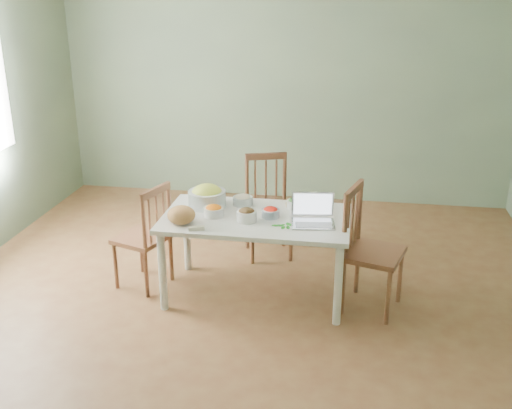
% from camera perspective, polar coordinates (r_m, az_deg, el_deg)
% --- Properties ---
extents(floor, '(5.00, 5.00, 0.00)m').
position_cam_1_polar(floor, '(4.90, -1.02, -9.05)').
color(floor, brown).
rests_on(floor, ground).
extents(wall_back, '(5.00, 0.00, 2.70)m').
position_cam_1_polar(wall_back, '(6.82, 2.77, 11.53)').
color(wall_back, gray).
rests_on(wall_back, ground).
extents(wall_front, '(5.00, 0.00, 2.70)m').
position_cam_1_polar(wall_front, '(2.15, -13.53, -10.12)').
color(wall_front, gray).
rests_on(wall_front, ground).
extents(dining_table, '(1.45, 0.82, 0.68)m').
position_cam_1_polar(dining_table, '(4.85, 0.00, -4.87)').
color(dining_table, white).
rests_on(dining_table, floor).
extents(chair_far, '(0.51, 0.50, 0.93)m').
position_cam_1_polar(chair_far, '(5.50, 1.21, -0.31)').
color(chair_far, brown).
rests_on(chair_far, floor).
extents(chair_left, '(0.48, 0.49, 0.88)m').
position_cam_1_polar(chair_left, '(5.05, -10.68, -2.88)').
color(chair_left, brown).
rests_on(chair_left, floor).
extents(chair_right, '(0.52, 0.53, 0.97)m').
position_cam_1_polar(chair_right, '(4.68, 11.03, -4.28)').
color(chair_right, brown).
rests_on(chair_right, floor).
extents(bread_boule, '(0.22, 0.22, 0.14)m').
position_cam_1_polar(bread_boule, '(4.59, -7.03, -0.98)').
color(bread_boule, '#B1703F').
rests_on(bread_boule, dining_table).
extents(butter_stick, '(0.12, 0.07, 0.03)m').
position_cam_1_polar(butter_stick, '(4.48, -5.61, -2.23)').
color(butter_stick, beige).
rests_on(butter_stick, dining_table).
extents(bowl_squash, '(0.34, 0.34, 0.18)m').
position_cam_1_polar(bowl_squash, '(4.91, -4.62, 0.81)').
color(bowl_squash, '#CEC559').
rests_on(bowl_squash, dining_table).
extents(bowl_carrot, '(0.18, 0.18, 0.09)m').
position_cam_1_polar(bowl_carrot, '(4.72, -4.00, -0.58)').
color(bowl_carrot, '#FE7500').
rests_on(bowl_carrot, dining_table).
extents(bowl_onion, '(0.18, 0.18, 0.09)m').
position_cam_1_polar(bowl_onion, '(4.94, -1.26, 0.46)').
color(bowl_onion, beige).
rests_on(bowl_onion, dining_table).
extents(bowl_mushroom, '(0.19, 0.19, 0.10)m').
position_cam_1_polar(bowl_mushroom, '(4.61, -0.90, -0.97)').
color(bowl_mushroom, black).
rests_on(bowl_mushroom, dining_table).
extents(bowl_redpep, '(0.17, 0.17, 0.08)m').
position_cam_1_polar(bowl_redpep, '(4.69, 1.38, -0.72)').
color(bowl_redpep, red).
rests_on(bowl_redpep, dining_table).
extents(bowl_broccoli, '(0.15, 0.15, 0.09)m').
position_cam_1_polar(bowl_broccoli, '(4.88, 3.72, 0.15)').
color(bowl_broccoli, '#163313').
rests_on(bowl_broccoli, dining_table).
extents(flatbread, '(0.26, 0.26, 0.02)m').
position_cam_1_polar(flatbread, '(4.94, 4.07, -0.03)').
color(flatbread, '#C8B992').
rests_on(flatbread, dining_table).
extents(basil_bunch, '(0.17, 0.17, 0.02)m').
position_cam_1_polar(basil_bunch, '(4.54, 2.41, -1.92)').
color(basil_bunch, '#0B4F0C').
rests_on(basil_bunch, dining_table).
extents(laptop, '(0.35, 0.30, 0.22)m').
position_cam_1_polar(laptop, '(4.53, 5.43, -0.62)').
color(laptop, silver).
rests_on(laptop, dining_table).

